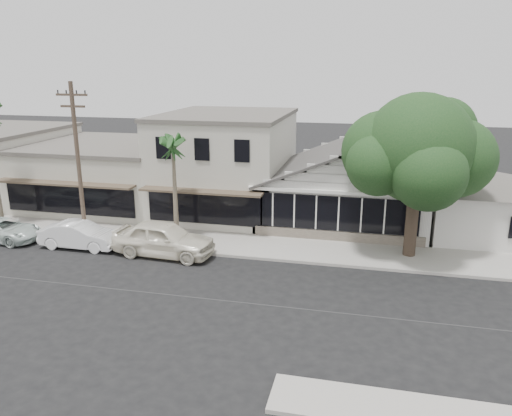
% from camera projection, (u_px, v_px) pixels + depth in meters
% --- Properties ---
extents(ground, '(140.00, 140.00, 0.00)m').
position_uv_depth(ground, '(207.00, 299.00, 21.71)').
color(ground, black).
rests_on(ground, ground).
extents(sidewalk_north, '(90.00, 3.50, 0.15)m').
position_uv_depth(sidewalk_north, '(115.00, 234.00, 29.74)').
color(sidewalk_north, '#9E9991').
rests_on(sidewalk_north, ground).
extents(corner_shop, '(10.40, 8.60, 5.10)m').
position_uv_depth(corner_shop, '(344.00, 183.00, 31.58)').
color(corner_shop, beige).
rests_on(corner_shop, ground).
extents(side_cottage, '(6.00, 6.00, 3.00)m').
position_uv_depth(side_cottage, '(483.00, 212.00, 29.21)').
color(side_cottage, beige).
rests_on(side_cottage, ground).
extents(row_building_near, '(8.00, 10.00, 6.50)m').
position_uv_depth(row_building_near, '(227.00, 165.00, 34.10)').
color(row_building_near, beige).
rests_on(row_building_near, ground).
extents(row_building_midnear, '(10.00, 10.00, 4.20)m').
position_uv_depth(row_building_midnear, '(109.00, 175.00, 36.37)').
color(row_building_midnear, '#B1AD9F').
rests_on(row_building_midnear, ground).
extents(utility_pole, '(1.80, 0.24, 9.00)m').
position_uv_depth(utility_pole, '(78.00, 161.00, 27.20)').
color(utility_pole, brown).
rests_on(utility_pole, ground).
extents(car_0, '(5.59, 2.51, 1.86)m').
position_uv_depth(car_0, '(164.00, 239.00, 26.46)').
color(car_0, white).
rests_on(car_0, ground).
extents(car_1, '(4.45, 1.56, 1.47)m').
position_uv_depth(car_1, '(80.00, 235.00, 27.63)').
color(car_1, white).
rests_on(car_1, ground).
extents(car_2, '(4.73, 2.44, 1.28)m').
position_uv_depth(car_2, '(3.00, 230.00, 28.81)').
color(car_2, silver).
rests_on(car_2, ground).
extents(shade_tree, '(7.73, 6.99, 8.58)m').
position_uv_depth(shade_tree, '(416.00, 151.00, 25.11)').
color(shade_tree, '#483B2C').
rests_on(shade_tree, ground).
extents(palm_east, '(2.31, 2.31, 6.43)m').
position_uv_depth(palm_east, '(173.00, 147.00, 27.44)').
color(palm_east, '#726651').
rests_on(palm_east, ground).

